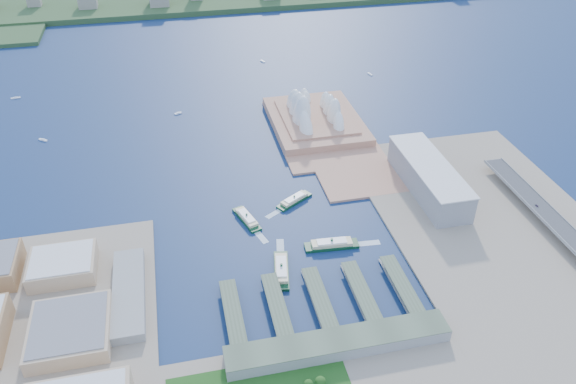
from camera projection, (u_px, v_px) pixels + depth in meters
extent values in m
plane|color=#0D193F|center=(288.00, 255.00, 601.14)|extent=(3000.00, 3000.00, 0.00)
cube|color=gray|center=(25.00, 377.00, 471.03)|extent=(220.00, 390.00, 3.00)
cube|color=gray|center=(516.00, 252.00, 603.23)|extent=(240.00, 500.00, 3.00)
cube|color=tan|center=(321.00, 130.00, 828.48)|extent=(135.00, 220.00, 3.00)
cube|color=gray|center=(429.00, 177.00, 688.80)|extent=(45.00, 155.00, 35.00)
cube|color=gray|center=(338.00, 344.00, 490.27)|extent=(200.00, 28.00, 12.00)
imported|color=slate|center=(537.00, 205.00, 648.91)|extent=(2.03, 5.00, 1.45)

